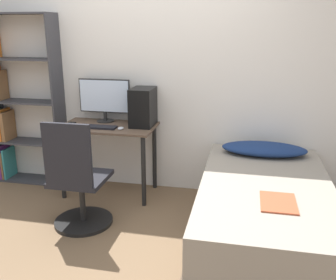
# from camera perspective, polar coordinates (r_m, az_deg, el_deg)

# --- Properties ---
(ground_plane) EXTENTS (14.00, 14.00, 0.00)m
(ground_plane) POSITION_cam_1_polar(r_m,az_deg,el_deg) (3.05, -8.93, -16.73)
(ground_plane) COLOR brown
(wall_back) EXTENTS (8.00, 0.05, 2.50)m
(wall_back) POSITION_cam_1_polar(r_m,az_deg,el_deg) (3.87, -2.62, 10.48)
(wall_back) COLOR silver
(wall_back) RESTS_ON ground_plane
(desk) EXTENTS (0.95, 0.54, 0.73)m
(desk) POSITION_cam_1_polar(r_m,az_deg,el_deg) (3.83, -9.06, 0.29)
(desk) COLOR brown
(desk) RESTS_ON ground_plane
(bookshelf) EXTENTS (0.78, 0.26, 1.82)m
(bookshelf) POSITION_cam_1_polar(r_m,az_deg,el_deg) (4.39, -22.27, 5.14)
(bookshelf) COLOR #38383D
(bookshelf) RESTS_ON ground_plane
(office_chair) EXTENTS (0.51, 0.51, 0.97)m
(office_chair) POSITION_cam_1_polar(r_m,az_deg,el_deg) (3.30, -13.54, -7.04)
(office_chair) COLOR black
(office_chair) RESTS_ON ground_plane
(bed) EXTENTS (1.03, 1.87, 0.53)m
(bed) POSITION_cam_1_polar(r_m,az_deg,el_deg) (3.11, 14.42, -10.83)
(bed) COLOR #4C3D2D
(bed) RESTS_ON ground_plane
(pillow) EXTENTS (0.78, 0.36, 0.11)m
(pillow) POSITION_cam_1_polar(r_m,az_deg,el_deg) (3.61, 14.42, -1.31)
(pillow) COLOR navy
(pillow) RESTS_ON bed
(magazine) EXTENTS (0.24, 0.32, 0.01)m
(magazine) POSITION_cam_1_polar(r_m,az_deg,el_deg) (2.68, 16.46, -9.11)
(magazine) COLOR #B24C2D
(magazine) RESTS_ON bed
(monitor) EXTENTS (0.54, 0.18, 0.44)m
(monitor) POSITION_cam_1_polar(r_m,az_deg,el_deg) (3.93, -9.66, 6.32)
(monitor) COLOR black
(monitor) RESTS_ON desk
(keyboard) EXTENTS (0.38, 0.12, 0.02)m
(keyboard) POSITION_cam_1_polar(r_m,az_deg,el_deg) (3.73, -10.74, 1.97)
(keyboard) COLOR black
(keyboard) RESTS_ON desk
(pc_tower) EXTENTS (0.22, 0.33, 0.38)m
(pc_tower) POSITION_cam_1_polar(r_m,az_deg,el_deg) (3.73, -3.82, 5.05)
(pc_tower) COLOR black
(pc_tower) RESTS_ON desk
(mouse) EXTENTS (0.06, 0.09, 0.02)m
(mouse) POSITION_cam_1_polar(r_m,az_deg,el_deg) (3.64, -7.22, 1.79)
(mouse) COLOR silver
(mouse) RESTS_ON desk
(phone) EXTENTS (0.07, 0.14, 0.01)m
(phone) POSITION_cam_1_polar(r_m,az_deg,el_deg) (3.93, -14.68, 2.41)
(phone) COLOR black
(phone) RESTS_ON desk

